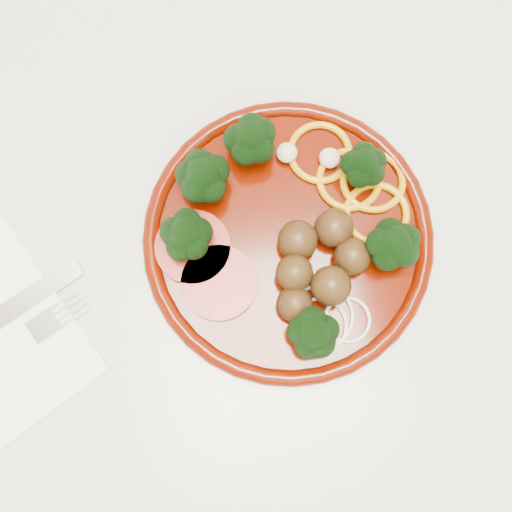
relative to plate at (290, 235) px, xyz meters
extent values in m
cube|color=silver|center=(0.18, 0.00, -0.48)|extent=(2.40, 0.60, 0.87)
cube|color=beige|center=(0.18, 0.00, -0.03)|extent=(2.40, 0.60, 0.03)
cylinder|color=#450A00|center=(0.00, 0.00, -0.01)|extent=(0.24, 0.24, 0.01)
torus|color=#450A00|center=(0.00, 0.00, -0.01)|extent=(0.25, 0.25, 0.01)
sphere|color=#412A10|center=(0.04, -0.03, 0.01)|extent=(0.03, 0.03, 0.03)
sphere|color=#412A10|center=(0.00, -0.01, 0.01)|extent=(0.03, 0.03, 0.03)
sphere|color=#412A10|center=(-0.01, -0.06, 0.01)|extent=(0.03, 0.03, 0.03)
sphere|color=#412A10|center=(0.02, -0.05, 0.01)|extent=(0.03, 0.03, 0.03)
sphere|color=#412A10|center=(-0.01, -0.03, 0.01)|extent=(0.03, 0.03, 0.03)
sphere|color=#412A10|center=(0.04, 0.00, 0.01)|extent=(0.03, 0.03, 0.03)
torus|color=#C48707|center=(0.06, 0.04, 0.00)|extent=(0.06, 0.06, 0.01)
torus|color=#C48707|center=(0.08, 0.00, 0.00)|extent=(0.06, 0.06, 0.01)
torus|color=#C48707|center=(0.04, 0.06, 0.00)|extent=(0.06, 0.06, 0.01)
torus|color=#C48707|center=(0.08, 0.03, 0.00)|extent=(0.06, 0.06, 0.01)
cylinder|color=#720A07|center=(-0.08, 0.01, 0.00)|extent=(0.06, 0.06, 0.01)
cylinder|color=#720A07|center=(-0.07, -0.03, 0.00)|extent=(0.06, 0.06, 0.01)
torus|color=beige|center=(0.01, -0.08, 0.00)|extent=(0.05, 0.05, 0.00)
torus|color=beige|center=(0.03, -0.08, 0.00)|extent=(0.04, 0.04, 0.00)
torus|color=beige|center=(0.01, -0.07, 0.00)|extent=(0.05, 0.05, 0.00)
ellipsoid|color=#C6B793|center=(0.01, 0.07, 0.00)|extent=(0.02, 0.02, 0.01)
ellipsoid|color=#C6B793|center=(-0.05, 0.06, 0.00)|extent=(0.02, 0.02, 0.01)
ellipsoid|color=#C6B793|center=(0.05, 0.06, 0.00)|extent=(0.02, 0.02, 0.01)
cube|color=silver|center=(-0.23, 0.00, -0.01)|extent=(0.11, 0.06, 0.00)
cube|color=silver|center=(-0.22, -0.03, -0.01)|extent=(0.03, 0.03, 0.00)
cube|color=silver|center=(-0.19, -0.03, -0.01)|extent=(0.03, 0.01, 0.00)
cube|color=silver|center=(-0.19, -0.02, -0.01)|extent=(0.03, 0.01, 0.00)
cube|color=silver|center=(-0.19, -0.02, -0.01)|extent=(0.03, 0.01, 0.00)
cube|color=silver|center=(-0.20, -0.01, -0.01)|extent=(0.03, 0.01, 0.00)
camera|label=1|loc=(-0.05, -0.11, 0.52)|focal=45.00mm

